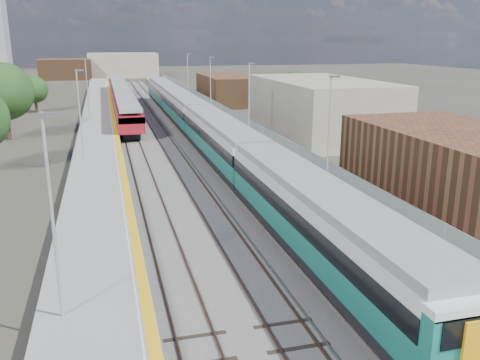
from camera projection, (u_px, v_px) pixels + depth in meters
name	position (u px, v px, depth m)	size (l,w,h in m)	color
ground	(177.00, 134.00, 60.53)	(320.00, 320.00, 0.00)	#47443A
ballast_bed	(156.00, 131.00, 62.29)	(10.50, 155.00, 0.06)	#565451
tracks	(160.00, 128.00, 63.98)	(8.96, 160.00, 0.17)	#4C3323
platform_right	(216.00, 124.00, 64.02)	(4.70, 155.00, 8.52)	slate
platform_left	(99.00, 129.00, 60.46)	(4.30, 155.00, 8.52)	slate
buildings	(61.00, 40.00, 135.69)	(72.00, 185.50, 40.00)	brown
green_train	(199.00, 121.00, 54.53)	(3.11, 86.45, 3.42)	black
red_train	(121.00, 97.00, 80.48)	(2.83, 57.34, 3.57)	black
tree_b	(4.00, 92.00, 55.29)	(6.26, 6.26, 8.48)	#382619
tree_c	(34.00, 90.00, 77.26)	(4.08, 4.08, 5.52)	#382619
tree_d	(295.00, 86.00, 78.54)	(4.61, 4.61, 6.25)	#382619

